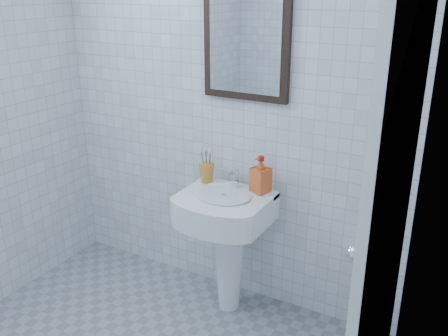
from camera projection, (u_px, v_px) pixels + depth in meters
The scene contains 10 objects.
wall_back at pixel (223, 94), 2.82m from camera, with size 2.20×0.02×2.50m, color silver.
wall_right at pixel (360, 220), 1.34m from camera, with size 0.02×2.40×2.50m, color silver.
washbasin at pixel (227, 232), 2.84m from camera, with size 0.49×0.36×0.76m.
faucet at pixel (235, 180), 2.81m from camera, with size 0.04×0.10×0.11m.
toothbrush_cup at pixel (207, 172), 2.89m from camera, with size 0.09×0.09×0.11m, color orange, non-canonical shape.
soap_dispenser at pixel (261, 174), 2.73m from camera, with size 0.09×0.09×0.20m, color #D34814.
wall_mirror at pixel (246, 42), 2.63m from camera, with size 0.50×0.04×0.62m.
bathroom_door at pixel (387, 221), 1.89m from camera, with size 0.04×0.80×2.00m, color white.
towel_ring at pixel (393, 191), 2.03m from camera, with size 0.18×0.18×0.01m, color silver.
hand_towel at pixel (383, 229), 2.10m from camera, with size 0.03×0.16×0.38m, color beige.
Camera 1 is at (1.37, -1.23, 1.85)m, focal length 40.00 mm.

